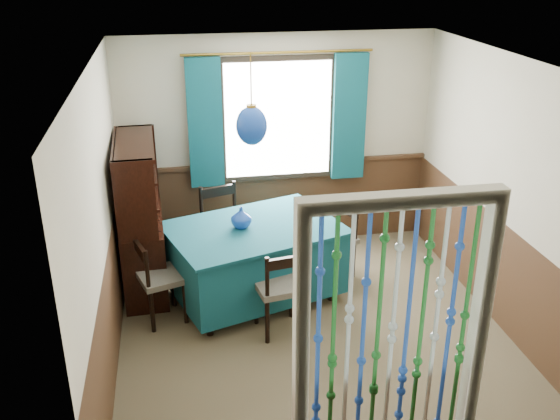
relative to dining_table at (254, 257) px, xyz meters
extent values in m
plane|color=brown|center=(0.45, -0.74, -0.46)|extent=(4.00, 4.00, 0.00)
plane|color=silver|center=(0.45, -0.74, 2.04)|extent=(4.00, 4.00, 0.00)
plane|color=beige|center=(0.45, 1.26, 0.79)|extent=(3.60, 0.00, 3.60)
plane|color=beige|center=(0.45, -2.74, 0.79)|extent=(3.60, 0.00, 3.60)
plane|color=beige|center=(-1.35, -0.74, 0.79)|extent=(0.00, 4.00, 4.00)
plane|color=beige|center=(2.25, -0.74, 0.79)|extent=(0.00, 4.00, 4.00)
plane|color=#422919|center=(0.45, 1.24, 0.04)|extent=(3.60, 0.00, 3.60)
plane|color=#422919|center=(-1.33, -0.74, 0.04)|extent=(0.00, 4.00, 4.00)
plane|color=#422919|center=(2.24, -0.74, 0.04)|extent=(0.00, 4.00, 4.00)
cube|color=black|center=(0.45, 1.21, 1.09)|extent=(1.32, 0.12, 1.42)
cube|color=#104955|center=(0.00, 0.00, -0.02)|extent=(1.85, 1.52, 0.65)
cube|color=#104955|center=(0.00, 0.00, 0.32)|extent=(1.93, 1.60, 0.03)
cylinder|color=black|center=(-0.51, -0.60, -0.39)|extent=(0.07, 0.07, 0.14)
cylinder|color=black|center=(0.76, -0.19, -0.39)|extent=(0.07, 0.07, 0.14)
cylinder|color=black|center=(-0.76, 0.19, -0.39)|extent=(0.07, 0.07, 0.14)
cylinder|color=black|center=(0.51, 0.60, -0.39)|extent=(0.07, 0.07, 0.14)
cylinder|color=black|center=(0.00, -0.82, -0.24)|extent=(0.04, 0.04, 0.45)
cylinder|color=black|center=(0.36, -0.76, -0.24)|extent=(0.04, 0.04, 0.45)
cylinder|color=black|center=(-0.05, -0.49, -0.24)|extent=(0.04, 0.04, 0.45)
cylinder|color=black|center=(0.30, -0.43, -0.24)|extent=(0.04, 0.04, 0.45)
cube|color=#5B5549|center=(0.15, -0.62, 0.02)|extent=(0.50, 0.48, 0.06)
cube|color=black|center=(0.18, -0.80, 0.34)|extent=(0.38, 0.10, 0.10)
cylinder|color=black|center=(0.01, -0.83, 0.21)|extent=(0.04, 0.04, 0.44)
cylinder|color=black|center=(0.36, -0.77, 0.21)|extent=(0.04, 0.04, 0.44)
cylinder|color=black|center=(-0.09, 0.88, -0.22)|extent=(0.05, 0.05, 0.49)
cylinder|color=black|center=(-0.47, 0.76, -0.22)|extent=(0.05, 0.05, 0.49)
cylinder|color=black|center=(0.02, 0.53, -0.22)|extent=(0.05, 0.05, 0.49)
cylinder|color=black|center=(-0.36, 0.41, -0.22)|extent=(0.05, 0.05, 0.49)
cube|color=#5B5549|center=(-0.23, 0.64, 0.06)|extent=(0.59, 0.57, 0.06)
cube|color=black|center=(-0.28, 0.83, 0.41)|extent=(0.41, 0.16, 0.11)
cylinder|color=black|center=(-0.10, 0.89, 0.26)|extent=(0.04, 0.04, 0.47)
cylinder|color=black|center=(-0.47, 0.77, 0.26)|extent=(0.04, 0.04, 0.47)
cylinder|color=black|center=(-1.13, -0.13, -0.24)|extent=(0.04, 0.04, 0.43)
cylinder|color=black|center=(-1.03, -0.46, -0.24)|extent=(0.04, 0.04, 0.43)
cylinder|color=black|center=(-0.82, -0.03, -0.24)|extent=(0.04, 0.04, 0.43)
cylinder|color=black|center=(-0.72, -0.36, -0.24)|extent=(0.04, 0.04, 0.43)
cube|color=#5B5549|center=(-0.93, -0.24, 0.00)|extent=(0.51, 0.53, 0.06)
cube|color=black|center=(-1.09, -0.30, 0.32)|extent=(0.15, 0.36, 0.10)
cylinder|color=black|center=(-1.14, -0.13, 0.19)|extent=(0.04, 0.04, 0.42)
cylinder|color=black|center=(-1.04, -0.46, 0.19)|extent=(0.04, 0.04, 0.42)
cylinder|color=black|center=(1.12, 0.24, -0.26)|extent=(0.04, 0.04, 0.41)
cylinder|color=black|center=(1.01, 0.53, -0.26)|extent=(0.04, 0.04, 0.41)
cylinder|color=black|center=(0.85, 0.13, -0.26)|extent=(0.04, 0.04, 0.41)
cylinder|color=black|center=(0.73, 0.43, -0.26)|extent=(0.04, 0.04, 0.41)
cube|color=#5B5549|center=(0.93, 0.33, -0.03)|extent=(0.50, 0.51, 0.05)
cube|color=black|center=(1.08, 0.39, 0.27)|extent=(0.16, 0.33, 0.09)
cylinder|color=black|center=(1.13, 0.24, 0.14)|extent=(0.04, 0.04, 0.40)
cylinder|color=black|center=(1.02, 0.54, 0.14)|extent=(0.04, 0.04, 0.40)
cube|color=black|center=(-1.11, 0.46, -0.06)|extent=(0.47, 1.24, 0.80)
cube|color=black|center=(-1.11, -0.12, 0.74)|extent=(0.37, 0.06, 0.80)
cube|color=black|center=(-1.11, 1.04, 0.74)|extent=(0.37, 0.06, 0.80)
cube|color=black|center=(-1.11, 0.46, 1.12)|extent=(0.42, 1.24, 0.04)
cube|color=black|center=(-1.30, 0.46, 0.74)|extent=(0.08, 1.20, 0.80)
cube|color=black|center=(-1.08, 0.46, 0.62)|extent=(0.37, 1.15, 0.02)
cube|color=black|center=(-1.08, 0.46, 0.89)|extent=(0.37, 1.15, 0.02)
cylinder|color=olive|center=(0.00, 0.00, 1.71)|extent=(0.01, 0.01, 0.67)
ellipsoid|color=navy|center=(0.00, 0.00, 1.37)|extent=(0.29, 0.29, 0.36)
cylinder|color=olive|center=(0.00, 0.00, 1.55)|extent=(0.09, 0.09, 0.03)
imported|color=navy|center=(-0.12, 0.01, 0.44)|extent=(0.19, 0.19, 0.20)
imported|color=beige|center=(-1.06, 0.21, 0.66)|extent=(0.24, 0.24, 0.05)
imported|color=beige|center=(-1.06, 0.68, 0.42)|extent=(0.19, 0.19, 0.17)
camera|label=1|loc=(-0.71, -5.55, 2.92)|focal=40.00mm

